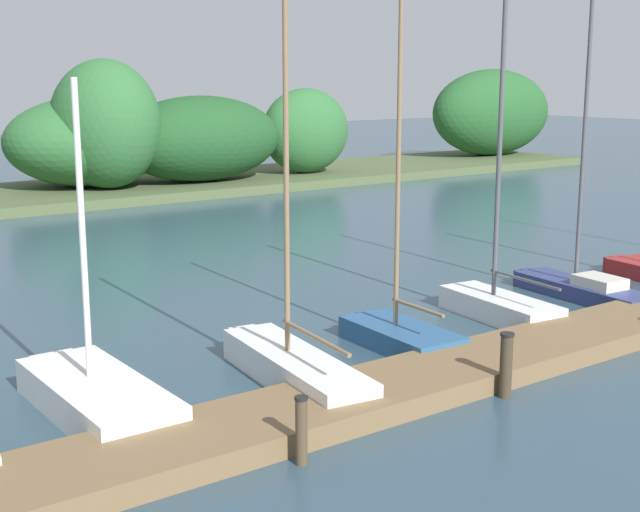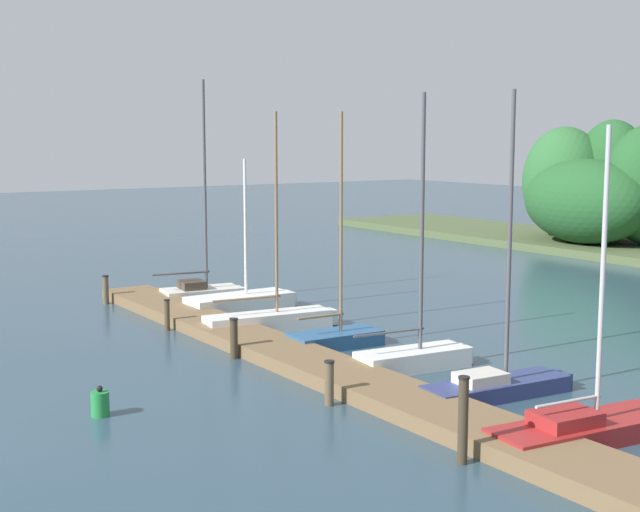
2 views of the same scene
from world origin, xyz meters
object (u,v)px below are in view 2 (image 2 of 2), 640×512
object	(u,v)px
mooring_piling_0	(106,289)
channel_buoy_0	(100,403)
sailboat_6	(589,425)
sailboat_1	(244,301)
mooring_piling_1	(167,315)
mooring_piling_3	(329,383)
mooring_piling_2	(234,338)
sailboat_0	(203,289)
sailboat_2	(274,319)
sailboat_4	(417,354)
sailboat_5	(500,382)
sailboat_3	(339,335)
mooring_piling_4	(463,420)

from	to	relation	value
mooring_piling_0	channel_buoy_0	world-z (taller)	mooring_piling_0
sailboat_6	sailboat_1	bearing A→B (deg)	93.63
mooring_piling_0	mooring_piling_1	distance (m)	5.29
mooring_piling_1	mooring_piling_3	bearing A→B (deg)	-0.96
sailboat_6	mooring_piling_2	xyz separation A→B (m)	(-9.56, -2.70, 0.25)
mooring_piling_3	mooring_piling_2	bearing A→B (deg)	177.28
sailboat_6	mooring_piling_0	bearing A→B (deg)	104.71
sailboat_0	sailboat_2	bearing A→B (deg)	-85.66
sailboat_6	mooring_piling_3	xyz separation A→B (m)	(-4.69, -2.93, 0.20)
mooring_piling_2	sailboat_0	bearing A→B (deg)	159.17
mooring_piling_1	sailboat_6	bearing A→B (deg)	11.44
sailboat_4	mooring_piling_1	xyz separation A→B (m)	(-7.71, -3.50, 0.10)
mooring_piling_0	channel_buoy_0	distance (m)	13.06
sailboat_1	mooring_piling_0	bearing A→B (deg)	133.43
mooring_piling_1	mooring_piling_3	world-z (taller)	mooring_piling_3
sailboat_5	mooring_piling_2	distance (m)	7.31
sailboat_0	sailboat_5	xyz separation A→B (m)	(14.60, 0.31, -0.08)
sailboat_5	mooring_piling_3	world-z (taller)	sailboat_5
sailboat_3	mooring_piling_1	bearing A→B (deg)	128.49
sailboat_6	mooring_piling_0	xyz separation A→B (m)	(-19.03, -2.79, 0.21)
mooring_piling_3	mooring_piling_0	bearing A→B (deg)	179.44
sailboat_4	mooring_piling_2	distance (m)	4.92
sailboat_6	mooring_piling_0	world-z (taller)	sailboat_6
sailboat_6	channel_buoy_0	xyz separation A→B (m)	(-6.80, -7.40, -0.04)
sailboat_1	mooring_piling_1	distance (m)	3.83
sailboat_3	sailboat_6	world-z (taller)	sailboat_3
mooring_piling_1	sailboat_4	bearing A→B (deg)	24.43
sailboat_4	mooring_piling_2	xyz separation A→B (m)	(-3.53, -3.42, 0.16)
sailboat_0	sailboat_4	distance (m)	11.67
sailboat_0	mooring_piling_4	distance (m)	17.54
sailboat_0	sailboat_5	distance (m)	14.61
sailboat_0	sailboat_4	xyz separation A→B (m)	(11.67, 0.33, -0.03)
mooring_piling_1	mooring_piling_0	bearing A→B (deg)	-179.88
sailboat_4	sailboat_6	distance (m)	6.07
sailboat_0	sailboat_1	bearing A→B (deg)	-73.79
channel_buoy_0	sailboat_0	bearing A→B (deg)	144.41
sailboat_2	sailboat_5	xyz separation A→B (m)	(8.90, 0.72, -0.01)
sailboat_0	sailboat_2	size ratio (longest dim) A/B	1.19
mooring_piling_0	sailboat_1	bearing A→B (deg)	43.01
sailboat_0	sailboat_3	bearing A→B (deg)	-81.31
sailboat_2	mooring_piling_1	size ratio (longest dim) A/B	6.82
sailboat_2	mooring_piling_1	world-z (taller)	sailboat_2
mooring_piling_0	mooring_piling_2	size ratio (longest dim) A/B	0.93
sailboat_5	channel_buoy_0	xyz separation A→B (m)	(-3.71, -8.11, -0.07)
sailboat_2	mooring_piling_3	bearing A→B (deg)	-104.16
mooring_piling_0	mooring_piling_3	world-z (taller)	mooring_piling_0
sailboat_3	mooring_piling_4	distance (m)	9.29
sailboat_1	sailboat_3	xyz separation A→B (m)	(6.11, -0.30, 0.01)
sailboat_5	mooring_piling_1	xyz separation A→B (m)	(-10.64, -3.49, 0.15)
mooring_piling_1	mooring_piling_4	size ratio (longest dim) A/B	0.60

